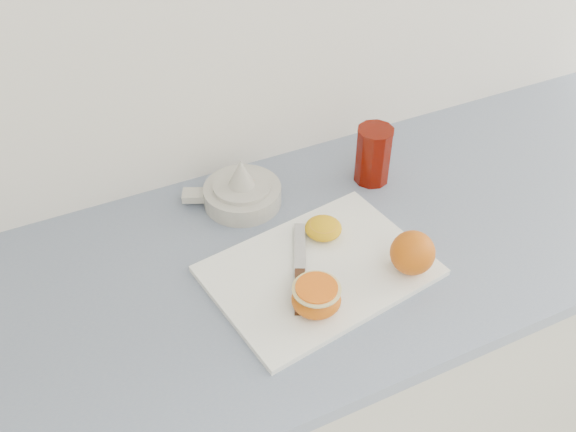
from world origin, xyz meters
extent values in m
cube|color=beige|center=(0.01, 1.70, 0.43)|extent=(2.36, 0.60, 0.86)
cube|color=gray|center=(0.01, 1.70, 0.88)|extent=(2.42, 0.64, 0.03)
cube|color=white|center=(-0.09, 1.64, 0.90)|extent=(0.42, 0.33, 0.01)
sphere|color=#C66713|center=(0.06, 1.57, 0.94)|extent=(0.08, 0.08, 0.08)
ellipsoid|color=#C66713|center=(-0.14, 1.56, 0.92)|extent=(0.08, 0.08, 0.05)
cylinder|color=#E3D483|center=(-0.14, 1.56, 0.95)|extent=(0.08, 0.08, 0.00)
cylinder|color=#FF6909|center=(-0.14, 1.56, 0.95)|extent=(0.07, 0.07, 0.00)
ellipsoid|color=#DE9F0D|center=(-0.04, 1.72, 0.92)|extent=(0.07, 0.07, 0.03)
cylinder|color=orange|center=(-0.04, 1.72, 0.93)|extent=(0.05, 0.05, 0.00)
cube|color=#3E1F13|center=(-0.15, 1.60, 0.91)|extent=(0.06, 0.09, 0.01)
cube|color=#B7B7BC|center=(-0.10, 1.70, 0.91)|extent=(0.07, 0.12, 0.00)
cylinder|color=#B7B7BC|center=(-0.15, 1.60, 0.91)|extent=(0.01, 0.01, 0.01)
cylinder|color=beige|center=(-0.14, 1.88, 0.91)|extent=(0.16, 0.16, 0.04)
cylinder|color=beige|center=(-0.14, 1.88, 0.93)|extent=(0.12, 0.12, 0.01)
cone|color=beige|center=(-0.14, 1.88, 0.97)|extent=(0.05, 0.05, 0.06)
cube|color=beige|center=(-0.22, 1.92, 0.91)|extent=(0.06, 0.05, 0.02)
ellipsoid|color=#F2520D|center=(-0.13, 1.87, 0.94)|extent=(0.01, 0.01, 0.00)
ellipsoid|color=#F2520D|center=(-0.14, 1.90, 0.94)|extent=(0.01, 0.01, 0.00)
ellipsoid|color=#F2520D|center=(-0.15, 1.87, 0.94)|extent=(0.01, 0.01, 0.00)
ellipsoid|color=#F2520D|center=(-0.11, 1.88, 0.94)|extent=(0.01, 0.01, 0.00)
cylinder|color=#5F0A00|center=(0.14, 1.84, 0.95)|extent=(0.07, 0.07, 0.12)
cylinder|color=orange|center=(0.14, 1.84, 0.90)|extent=(0.06, 0.06, 0.02)
cylinder|color=#5F0A00|center=(0.14, 1.84, 1.01)|extent=(0.08, 0.08, 0.00)
camera|label=1|loc=(-0.49, 0.94, 1.73)|focal=40.00mm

